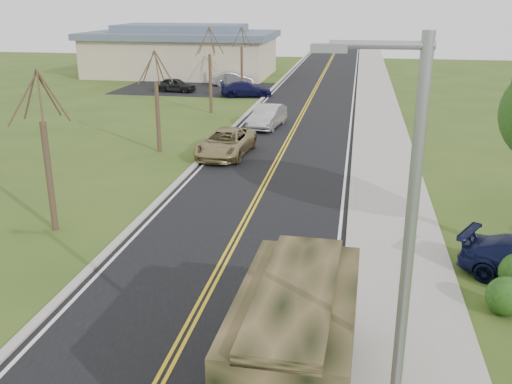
# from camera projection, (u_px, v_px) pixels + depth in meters

# --- Properties ---
(road) EXTENTS (8.00, 120.00, 0.01)m
(road) POSITION_uv_depth(u_px,v_px,m) (308.00, 102.00, 48.64)
(road) COLOR black
(road) RESTS_ON ground
(curb_right) EXTENTS (0.30, 120.00, 0.12)m
(curb_right) POSITION_uv_depth(u_px,v_px,m) (358.00, 103.00, 47.93)
(curb_right) COLOR #9E998E
(curb_right) RESTS_ON ground
(sidewalk_right) EXTENTS (3.20, 120.00, 0.10)m
(sidewalk_right) POSITION_uv_depth(u_px,v_px,m) (379.00, 104.00, 47.65)
(sidewalk_right) COLOR #9E998E
(sidewalk_right) RESTS_ON ground
(curb_left) EXTENTS (0.30, 120.00, 0.10)m
(curb_left) POSITION_uv_depth(u_px,v_px,m) (260.00, 100.00, 49.32)
(curb_left) COLOR #9E998E
(curb_left) RESTS_ON ground
(street_light) EXTENTS (1.65, 0.22, 8.00)m
(street_light) POSITION_uv_depth(u_px,v_px,m) (399.00, 274.00, 8.65)
(street_light) COLOR gray
(street_light) RESTS_ON ground
(bare_tree_a) EXTENTS (1.93, 2.26, 6.08)m
(bare_tree_a) POSITION_uv_depth(u_px,v_px,m) (48.00, 164.00, 21.00)
(bare_tree_a) COLOR #38281C
(bare_tree_a) RESTS_ON ground
(bare_tree_b) EXTENTS (1.83, 2.14, 5.73)m
(bare_tree_b) POSITION_uv_depth(u_px,v_px,m) (157.00, 109.00, 32.23)
(bare_tree_b) COLOR #38281C
(bare_tree_b) RESTS_ON ground
(bare_tree_c) EXTENTS (2.04, 2.39, 6.42)m
(bare_tree_c) POSITION_uv_depth(u_px,v_px,m) (210.00, 77.00, 43.32)
(bare_tree_c) COLOR #38281C
(bare_tree_c) RESTS_ON ground
(bare_tree_d) EXTENTS (1.88, 2.20, 5.91)m
(bare_tree_d) POSITION_uv_depth(u_px,v_px,m) (242.00, 63.00, 54.58)
(bare_tree_d) COLOR #38281C
(bare_tree_d) RESTS_ON ground
(commercial_building) EXTENTS (25.50, 21.50, 5.65)m
(commercial_building) POSITION_uv_depth(u_px,v_px,m) (182.00, 51.00, 65.33)
(commercial_building) COLOR tan
(commercial_building) RESTS_ON ground
(military_truck) EXTENTS (2.38, 6.43, 3.17)m
(military_truck) POSITION_uv_depth(u_px,v_px,m) (299.00, 332.00, 11.86)
(military_truck) COLOR black
(military_truck) RESTS_ON ground
(suv_champagne) EXTENTS (2.82, 5.46, 1.47)m
(suv_champagne) POSITION_uv_depth(u_px,v_px,m) (226.00, 143.00, 31.90)
(suv_champagne) COLOR #918152
(suv_champagne) RESTS_ON ground
(sedan_silver) EXTENTS (2.19, 4.80, 1.53)m
(sedan_silver) POSITION_uv_depth(u_px,v_px,m) (267.00, 116.00, 38.91)
(sedan_silver) COLOR #ADADB2
(sedan_silver) RESTS_ON ground
(lot_car_dark) EXTENTS (4.03, 1.98, 1.32)m
(lot_car_dark) POSITION_uv_depth(u_px,v_px,m) (175.00, 85.00, 53.87)
(lot_car_dark) COLOR black
(lot_car_dark) RESTS_ON ground
(lot_car_silver) EXTENTS (4.37, 2.30, 1.37)m
(lot_car_silver) POSITION_uv_depth(u_px,v_px,m) (232.00, 79.00, 57.78)
(lot_car_silver) COLOR #A2A2A7
(lot_car_silver) RESTS_ON ground
(lot_car_navy) EXTENTS (4.94, 2.93, 1.34)m
(lot_car_navy) POSITION_uv_depth(u_px,v_px,m) (246.00, 89.00, 51.26)
(lot_car_navy) COLOR #0E0E33
(lot_car_navy) RESTS_ON ground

